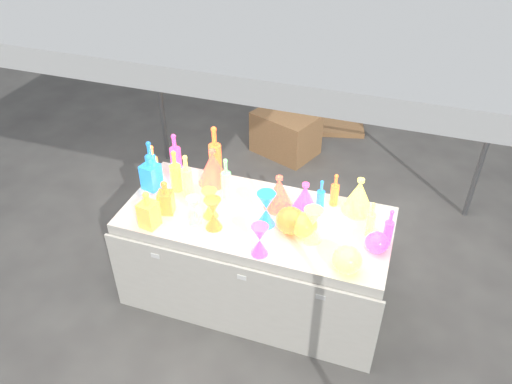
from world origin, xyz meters
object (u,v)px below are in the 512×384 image
(globe_0, at_px, (304,226))
(lampshade_0, at_px, (213,166))
(decanter_0, at_px, (148,209))
(bottle_0, at_px, (153,162))
(display_table, at_px, (256,257))
(cardboard_box_closed, at_px, (286,133))
(hourglass_0, at_px, (213,214))

(globe_0, bearing_deg, lampshade_0, 154.90)
(decanter_0, relative_size, lampshade_0, 1.00)
(bottle_0, xyz_separation_m, decanter_0, (0.23, -0.49, -0.01))
(display_table, height_order, decanter_0, decanter_0)
(globe_0, height_order, lampshade_0, lampshade_0)
(decanter_0, xyz_separation_m, lampshade_0, (0.20, 0.59, 0.00))
(display_table, distance_m, decanter_0, 0.86)
(cardboard_box_closed, bearing_deg, display_table, -58.98)
(hourglass_0, bearing_deg, lampshade_0, 112.68)
(cardboard_box_closed, xyz_separation_m, lampshade_0, (-0.07, -1.73, 0.66))
(globe_0, bearing_deg, hourglass_0, -168.19)
(display_table, xyz_separation_m, bottle_0, (-0.85, 0.19, 0.52))
(bottle_0, bearing_deg, decanter_0, -65.42)
(display_table, distance_m, cardboard_box_closed, 2.06)
(globe_0, bearing_deg, bottle_0, 167.71)
(display_table, xyz_separation_m, hourglass_0, (-0.22, -0.19, 0.49))
(cardboard_box_closed, height_order, bottle_0, bottle_0)
(display_table, height_order, hourglass_0, hourglass_0)
(display_table, xyz_separation_m, decanter_0, (-0.62, -0.30, 0.51))
(display_table, bearing_deg, bottle_0, 167.34)
(globe_0, distance_m, lampshade_0, 0.85)
(hourglass_0, relative_size, globe_0, 1.27)
(decanter_0, bearing_deg, lampshade_0, 80.63)
(bottle_0, relative_size, hourglass_0, 1.25)
(hourglass_0, bearing_deg, display_table, 40.24)
(decanter_0, bearing_deg, bottle_0, 124.12)
(display_table, distance_m, hourglass_0, 0.57)
(cardboard_box_closed, distance_m, lampshade_0, 1.86)
(cardboard_box_closed, height_order, lampshade_0, lampshade_0)
(cardboard_box_closed, distance_m, hourglass_0, 2.30)
(globe_0, xyz_separation_m, lampshade_0, (-0.77, 0.36, 0.06))
(decanter_0, bearing_deg, display_table, 35.39)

